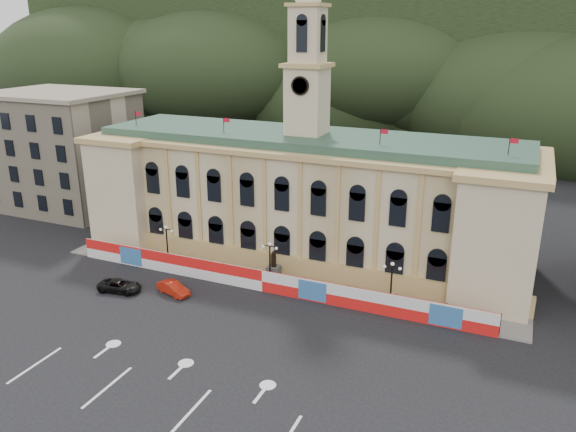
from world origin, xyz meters
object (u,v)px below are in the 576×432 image
at_px(lamp_center, 270,259).
at_px(statue, 274,271).
at_px(red_sedan, 173,288).
at_px(black_suv, 120,286).

bearing_deg(lamp_center, statue, 90.00).
distance_m(lamp_center, red_sedan, 11.20).
relative_size(lamp_center, red_sedan, 1.15).
relative_size(lamp_center, black_suv, 1.00).
xyz_separation_m(statue, red_sedan, (-8.75, -7.58, -0.49)).
bearing_deg(red_sedan, lamp_center, -36.28).
distance_m(statue, lamp_center, 2.14).
xyz_separation_m(red_sedan, black_suv, (-5.86, -1.83, -0.02)).
height_order(statue, red_sedan, statue).
bearing_deg(statue, black_suv, -147.25).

